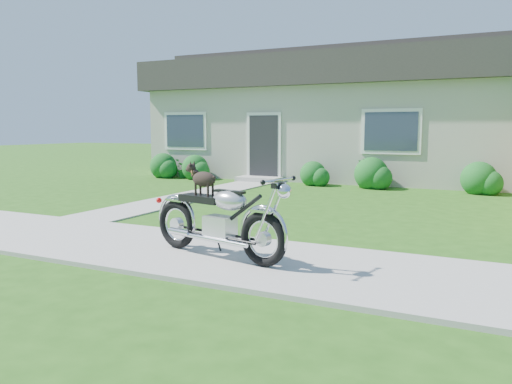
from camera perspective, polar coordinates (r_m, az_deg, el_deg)
ground at (r=7.87m, az=-17.20°, el=-5.41°), size 80.00×80.00×0.00m
sidewalk at (r=7.87m, az=-17.21°, el=-5.27°), size 24.00×2.20×0.04m
walkway at (r=12.68m, az=-6.72°, el=-0.35°), size 1.20×8.00×0.03m
house at (r=18.37m, az=9.24°, el=8.65°), size 12.60×7.03×4.50m
shrub_row at (r=15.19m, az=4.39°, el=2.33°), size 10.90×0.96×0.96m
potted_plant_left at (r=17.14m, az=-8.29°, el=2.65°), size 0.71×0.75×0.66m
potted_plant_right at (r=14.59m, az=12.42°, el=2.13°), size 0.61×0.61×0.84m
motorcycle_with_dog at (r=6.38m, az=-4.26°, el=-2.92°), size 2.20×0.79×1.19m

